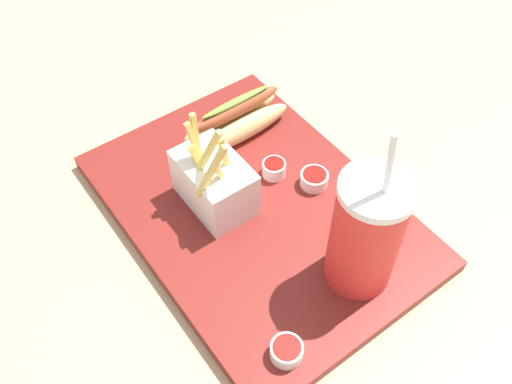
{
  "coord_description": "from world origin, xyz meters",
  "views": [
    {
      "loc": [
        0.37,
        -0.27,
        0.61
      ],
      "look_at": [
        0.0,
        0.0,
        0.05
      ],
      "focal_mm": 39.21,
      "sensor_mm": 36.0,
      "label": 1
    }
  ],
  "objects_px": {
    "hot_dog_1": "(237,120)",
    "soda_cup": "(366,233)",
    "ketchup_cup_1": "(287,350)",
    "ketchup_cup_2": "(274,168)",
    "fries_basket": "(214,182)",
    "ketchup_cup_3": "(314,179)"
  },
  "relations": [
    {
      "from": "hot_dog_1",
      "to": "ketchup_cup_3",
      "type": "relative_size",
      "value": 4.28
    },
    {
      "from": "ketchup_cup_1",
      "to": "ketchup_cup_3",
      "type": "relative_size",
      "value": 0.96
    },
    {
      "from": "soda_cup",
      "to": "ketchup_cup_2",
      "type": "distance_m",
      "value": 0.2
    },
    {
      "from": "fries_basket",
      "to": "ketchup_cup_3",
      "type": "relative_size",
      "value": 3.74
    },
    {
      "from": "fries_basket",
      "to": "ketchup_cup_1",
      "type": "bearing_deg",
      "value": -14.29
    },
    {
      "from": "hot_dog_1",
      "to": "ketchup_cup_2",
      "type": "distance_m",
      "value": 0.1
    },
    {
      "from": "soda_cup",
      "to": "fries_basket",
      "type": "distance_m",
      "value": 0.21
    },
    {
      "from": "soda_cup",
      "to": "hot_dog_1",
      "type": "bearing_deg",
      "value": 175.53
    },
    {
      "from": "ketchup_cup_2",
      "to": "ketchup_cup_3",
      "type": "distance_m",
      "value": 0.06
    },
    {
      "from": "ketchup_cup_1",
      "to": "ketchup_cup_2",
      "type": "xyz_separation_m",
      "value": [
        -0.22,
        0.15,
        0.0
      ]
    },
    {
      "from": "ketchup_cup_2",
      "to": "ketchup_cup_3",
      "type": "height_order",
      "value": "ketchup_cup_2"
    },
    {
      "from": "fries_basket",
      "to": "ketchup_cup_2",
      "type": "bearing_deg",
      "value": 84.81
    },
    {
      "from": "hot_dog_1",
      "to": "ketchup_cup_3",
      "type": "distance_m",
      "value": 0.15
    },
    {
      "from": "hot_dog_1",
      "to": "ketchup_cup_3",
      "type": "xyz_separation_m",
      "value": [
        0.15,
        0.03,
        -0.01
      ]
    },
    {
      "from": "hot_dog_1",
      "to": "soda_cup",
      "type": "bearing_deg",
      "value": -4.47
    },
    {
      "from": "soda_cup",
      "to": "ketchup_cup_3",
      "type": "xyz_separation_m",
      "value": [
        -0.14,
        0.05,
        -0.07
      ]
    },
    {
      "from": "ketchup_cup_1",
      "to": "soda_cup",
      "type": "bearing_deg",
      "value": 103.54
    },
    {
      "from": "ketchup_cup_1",
      "to": "ketchup_cup_2",
      "type": "relative_size",
      "value": 1.12
    },
    {
      "from": "fries_basket",
      "to": "hot_dog_1",
      "type": "relative_size",
      "value": 0.87
    },
    {
      "from": "soda_cup",
      "to": "hot_dog_1",
      "type": "distance_m",
      "value": 0.29
    },
    {
      "from": "hot_dog_1",
      "to": "fries_basket",
      "type": "bearing_deg",
      "value": -47.43
    },
    {
      "from": "soda_cup",
      "to": "ketchup_cup_2",
      "type": "bearing_deg",
      "value": 175.15
    }
  ]
}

